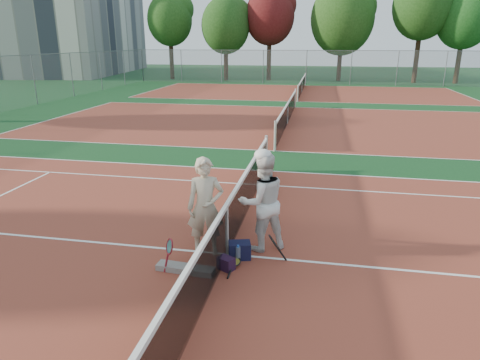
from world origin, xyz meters
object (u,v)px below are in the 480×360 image
player_a (205,207)px  sports_bag_purple (226,263)px  net_main (227,229)px  apartment_block (79,9)px  player_b (262,202)px  sports_bag_navy (240,250)px  water_bottle (238,255)px  racket_red (170,255)px  racket_spare (234,263)px  racket_black_held (273,249)px

player_a → sports_bag_purple: player_a is taller
net_main → apartment_block: (-28.00, 44.00, 6.99)m
apartment_block → player_b: size_ratio=11.70×
net_main → player_a: (-0.39, -0.00, 0.41)m
player_b → sports_bag_navy: (-0.33, -0.49, -0.79)m
sports_bag_navy → water_bottle: 0.16m
apartment_block → net_main: bearing=-57.5°
racket_red → sports_bag_navy: (1.09, 0.67, -0.14)m
racket_red → water_bottle: racket_red is taller
apartment_block → sports_bag_navy: 52.88m
racket_red → racket_spare: (1.04, 0.37, -0.24)m
racket_black_held → sports_bag_purple: 0.88m
racket_red → sports_bag_purple: 0.97m
racket_black_held → racket_spare: size_ratio=0.87×
racket_black_held → racket_red: bearing=1.3°
net_main → sports_bag_navy: net_main is taller
racket_spare → racket_red: bearing=111.5°
apartment_block → sports_bag_purple: bearing=-57.8°
apartment_block → racket_red: (27.17, -44.75, -7.21)m
player_a → sports_bag_navy: 1.00m
net_main → player_a: bearing=-179.8°
apartment_block → racket_spare: apartment_block is taller
net_main → apartment_block: 52.62m
apartment_block → sports_bag_purple: 53.17m
net_main → sports_bag_purple: net_main is taller
player_a → sports_bag_purple: 1.08m
sports_bag_purple → water_bottle: 0.33m
player_b → sports_bag_purple: bearing=31.8°
net_main → sports_bag_purple: size_ratio=39.13×
player_b → water_bottle: bearing=32.4°
player_b → sports_bag_navy: player_b is taller
sports_bag_navy → apartment_block: bearing=122.7°
sports_bag_navy → water_bottle: sports_bag_navy is taller
racket_spare → water_bottle: water_bottle is taller
apartment_block → sports_bag_navy: bearing=-57.3°
sports_bag_navy → racket_red: bearing=-148.5°
player_b → sports_bag_navy: bearing=25.1°
player_a → racket_red: 1.07m
racket_red → racket_spare: size_ratio=0.98×
racket_red → water_bottle: bearing=-16.5°
player_b → racket_red: 1.94m
racket_black_held → sports_bag_navy: 0.62m
player_b → racket_spare: player_b is taller
water_bottle → racket_spare: bearing=-108.3°
racket_red → sports_bag_navy: racket_red is taller
apartment_block → sports_bag_navy: (28.25, -44.09, -7.34)m
apartment_block → racket_black_held: 53.21m
racket_spare → sports_bag_purple: bearing=145.0°
sports_bag_purple → sports_bag_navy: bearing=70.9°
racket_black_held → racket_spare: (-0.65, -0.27, -0.21)m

